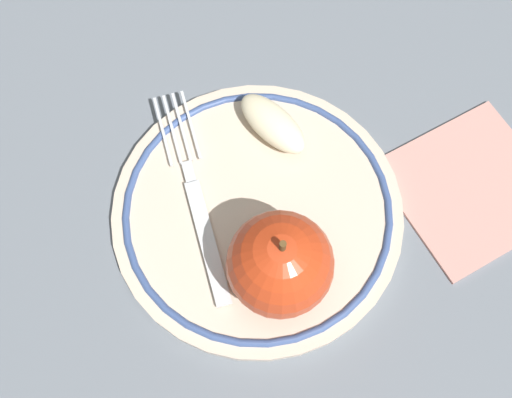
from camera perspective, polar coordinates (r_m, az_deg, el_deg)
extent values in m
plane|color=slate|center=(0.46, 0.71, -3.39)|extent=(2.00, 2.00, 0.00)
cylinder|color=beige|center=(0.46, 0.00, -1.32)|extent=(0.23, 0.23, 0.01)
torus|color=#3C538B|center=(0.45, 0.00, -1.09)|extent=(0.22, 0.22, 0.01)
sphere|color=red|center=(0.40, 2.20, -6.58)|extent=(0.08, 0.08, 0.08)
cylinder|color=brown|center=(0.36, 2.44, -4.81)|extent=(0.00, 0.00, 0.01)
ellipsoid|color=#F8E7BD|center=(0.47, 1.68, 7.57)|extent=(0.08, 0.06, 0.02)
cube|color=silver|center=(0.44, -4.87, -4.26)|extent=(0.10, 0.01, 0.00)
cube|color=silver|center=(0.46, -6.73, 2.69)|extent=(0.02, 0.01, 0.00)
cube|color=silver|center=(0.48, -6.53, 7.43)|extent=(0.07, 0.00, 0.00)
cube|color=silver|center=(0.48, -7.45, 7.19)|extent=(0.07, 0.00, 0.00)
cube|color=silver|center=(0.48, -8.37, 6.95)|extent=(0.07, 0.00, 0.00)
cube|color=silver|center=(0.48, -9.29, 6.70)|extent=(0.07, 0.00, 0.00)
cube|color=tan|center=(0.50, 20.81, 1.19)|extent=(0.14, 0.15, 0.01)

